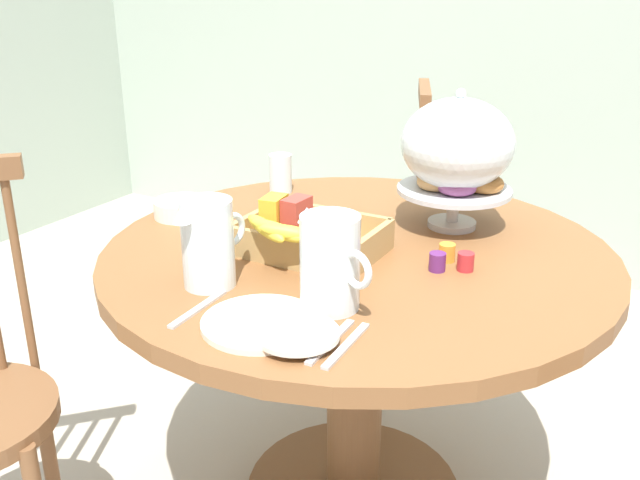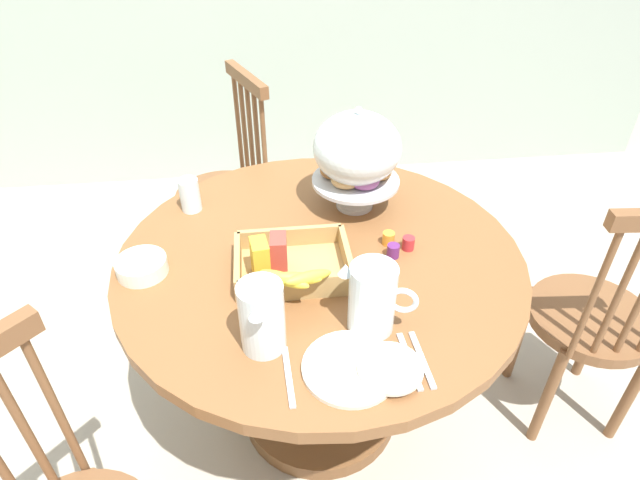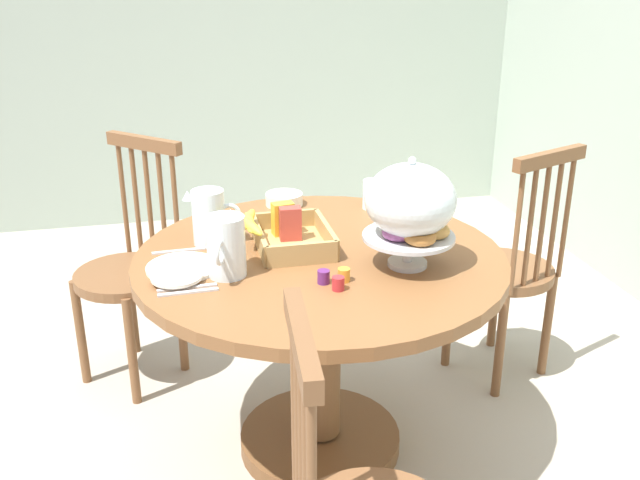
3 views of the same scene
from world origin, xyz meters
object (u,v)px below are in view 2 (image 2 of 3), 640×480
Objects in this scene: dining_table at (320,308)px; windsor_chair_near_window at (227,195)px; china_plate_large at (350,368)px; cereal_basket at (288,265)px; orange_juice_pitcher at (262,319)px; china_plate_small at (390,368)px; pastry_stand_with_dome at (357,152)px; windsor_chair_facing_door at (594,322)px; cereal_bowl at (142,266)px; drinking_glass at (190,195)px; milk_pitcher at (372,301)px.

dining_table is 0.89m from windsor_chair_near_window.
windsor_chair_near_window reaches higher than dining_table.
china_plate_large is (0.33, -1.26, 0.29)m from windsor_chair_near_window.
dining_table is 3.74× the size of cereal_basket.
orange_juice_pitcher is 0.31m from china_plate_small.
orange_juice_pitcher is 0.25m from cereal_basket.
dining_table is 3.43× the size of pastry_stand_with_dome.
cereal_basket is (-0.24, -0.33, -0.15)m from pastry_stand_with_dome.
windsor_chair_facing_door is 0.91m from china_plate_small.
windsor_chair_facing_door is 6.50× the size of china_plate_small.
china_plate_small is at bearing -35.16° from cereal_bowl.
pastry_stand_with_dome is at bearing 155.26° from windsor_chair_facing_door.
drinking_glass is at bearing 123.79° from china_plate_small.
cereal_basket is at bearing -52.32° from drinking_glass.
cereal_bowl is (-0.50, -0.03, 0.24)m from dining_table.
china_plate_small is (0.09, -0.02, 0.01)m from china_plate_large.
windsor_chair_near_window is 1.23m from orange_juice_pitcher.
china_plate_large is (-0.07, -0.13, -0.08)m from milk_pitcher.
windsor_chair_facing_door reaches higher than milk_pitcher.
china_plate_large is (-0.87, -0.33, 0.29)m from windsor_chair_facing_door.
china_plate_large is at bearing -27.58° from orange_juice_pitcher.
windsor_chair_near_window is (-0.32, 0.83, -0.07)m from dining_table.
china_plate_large is 1.47× the size of china_plate_small.
pastry_stand_with_dome reaches higher than drinking_glass.
china_plate_small is at bearing -56.21° from drinking_glass.
cereal_basket is (-0.10, -0.09, 0.26)m from dining_table.
pastry_stand_with_dome reaches higher than windsor_chair_facing_door.
cereal_bowl is 0.33m from drinking_glass.
windsor_chair_facing_door is 2.83× the size of pastry_stand_with_dome.
pastry_stand_with_dome reaches higher than cereal_bowl.
milk_pitcher is at bearing 95.79° from china_plate_small.
pastry_stand_with_dome is 0.44m from cereal_basket.
orange_juice_pitcher is at bearing -167.70° from windsor_chair_facing_door.
cereal_bowl is (-0.59, 0.28, -0.06)m from milk_pitcher.
milk_pitcher reaches higher than china_plate_large.
dining_table is at bearing 62.38° from orange_juice_pitcher.
orange_juice_pitcher is 0.86× the size of china_plate_large.
china_plate_large is at bearing -75.26° from windsor_chair_near_window.
cereal_basket is at bearing -76.75° from windsor_chair_near_window.
drinking_glass reaches higher than cereal_bowl.
pastry_stand_with_dome reaches higher than windsor_chair_near_window.
china_plate_large is at bearing -60.50° from drinking_glass.
milk_pitcher reaches higher than cereal_bowl.
windsor_chair_near_window is 1.38m from china_plate_small.
drinking_glass is (0.11, 0.31, 0.03)m from cereal_bowl.
cereal_basket reaches higher than cereal_bowl.
cereal_bowl reaches higher than china_plate_small.
windsor_chair_facing_door reaches higher than cereal_basket.
pastry_stand_with_dome is 3.13× the size of drinking_glass.
windsor_chair_near_window is at bearing 127.81° from pastry_stand_with_dome.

